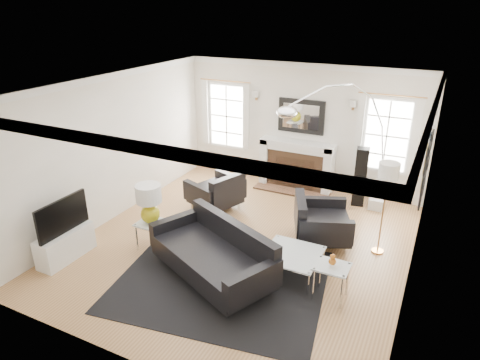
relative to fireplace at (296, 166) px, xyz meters
The scene contains 25 objects.
floor 2.84m from the fireplace, 90.00° to the right, with size 6.00×6.00×0.00m, color #A16E43.
back_wall 0.88m from the fireplace, 90.00° to the left, with size 5.50×0.04×2.80m, color white.
front_wall 5.85m from the fireplace, 90.00° to the right, with size 5.50×0.04×2.80m, color white.
left_wall 4.01m from the fireplace, 134.58° to the right, with size 0.04×6.00×2.80m, color white.
right_wall 4.01m from the fireplace, 45.42° to the right, with size 0.04×6.00×2.80m, color white.
ceiling 3.59m from the fireplace, 90.00° to the right, with size 5.50×6.00×0.02m, color white.
crown_molding 3.55m from the fireplace, 90.00° to the right, with size 5.50×6.00×0.12m, color white.
fireplace is the anchor object (origin of this frame).
mantel_mirror 1.12m from the fireplace, 90.00° to the left, with size 1.05×0.07×0.75m.
window_left 2.07m from the fireplace, behind, with size 1.24×0.15×1.62m.
window_right 2.07m from the fireplace, ahead, with size 1.24×0.15×1.62m.
gallery_wall 3.26m from the fireplace, 28.83° to the right, with size 0.04×1.73×1.29m.
tv_unit 5.12m from the fireplace, 118.55° to the right, with size 0.35×1.00×1.09m.
area_rug 3.95m from the fireplace, 87.30° to the right, with size 3.10×2.58×0.01m, color black.
sofa 3.83m from the fireplace, 89.47° to the right, with size 2.36×1.78×0.70m.
armchair_left 2.07m from the fireplace, 121.44° to the right, with size 1.16×1.22×0.67m.
armchair_right 2.43m from the fireplace, 61.12° to the right, with size 1.24×1.31×0.70m.
coffee_table 3.45m from the fireplace, 71.63° to the right, with size 0.86×0.86×0.38m.
side_table_left 3.84m from the fireplace, 110.68° to the right, with size 0.45×0.45×0.50m.
nesting_table 4.00m from the fireplace, 63.54° to the right, with size 0.50×0.42×0.54m.
gourd_lamp 3.85m from the fireplace, 110.68° to the right, with size 0.43×0.43×0.69m.
orange_vase 4.00m from the fireplace, 63.54° to the right, with size 0.11×0.11×0.17m.
arc_floor_lamp 1.68m from the fireplace, 39.42° to the right, with size 1.92×1.78×2.72m.
stick_floor_lamp 3.10m from the fireplace, 42.27° to the right, with size 0.33×0.33×1.64m.
speaker_tower 1.51m from the fireplace, ahead, with size 0.25×0.25×1.25m, color black.
Camera 1 is at (2.86, -5.93, 3.99)m, focal length 32.00 mm.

